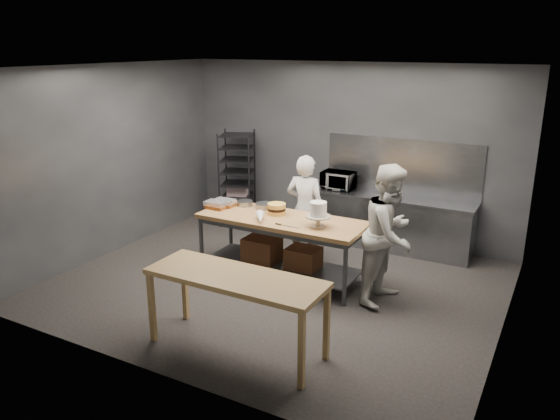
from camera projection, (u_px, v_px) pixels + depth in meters
name	position (u px, v px, depth m)	size (l,w,h in m)	color
ground	(276.00, 284.00, 7.77)	(6.00, 6.00, 0.00)	black
back_wall	(346.00, 151.00, 9.42)	(6.00, 0.04, 3.00)	#4C4F54
work_table	(281.00, 241.00, 7.84)	(2.40, 0.90, 0.92)	olive
near_counter	(236.00, 283.00, 5.89)	(2.00, 0.70, 0.90)	olive
back_counter	(393.00, 223.00, 9.00)	(2.60, 0.60, 0.90)	slate
splashback_panel	(402.00, 166.00, 8.99)	(2.60, 0.02, 0.90)	slate
speed_rack	(237.00, 179.00, 10.19)	(0.79, 0.82, 1.75)	black
chef_behind	(305.00, 209.00, 8.39)	(0.62, 0.40, 1.69)	white
chef_right	(390.00, 234.00, 7.05)	(0.90, 0.70, 1.85)	beige
microwave	(338.00, 180.00, 9.29)	(0.54, 0.37, 0.30)	black
frosted_cake_stand	(318.00, 212.00, 7.28)	(0.34, 0.34, 0.35)	#BCB096
layer_cake	(277.00, 209.00, 7.87)	(0.26, 0.26, 0.16)	#ECB74B
cake_pans	(245.00, 204.00, 8.26)	(0.89, 0.41, 0.07)	gray
piping_bag	(260.00, 218.00, 7.52)	(0.12, 0.12, 0.38)	white
offset_spatula	(284.00, 225.00, 7.39)	(0.36, 0.02, 0.02)	slate
pastry_clamshells	(220.00, 204.00, 8.20)	(0.36, 0.37, 0.11)	brown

